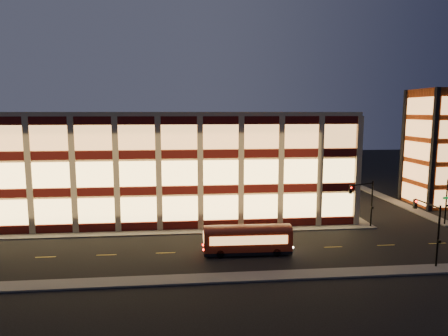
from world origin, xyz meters
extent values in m
plane|color=black|center=(0.00, 0.00, 0.00)|extent=(200.00, 200.00, 0.00)
cube|color=#514F4C|center=(-3.00, 1.00, 0.07)|extent=(54.00, 2.00, 0.15)
cube|color=#514F4C|center=(23.00, 17.00, 0.07)|extent=(2.00, 30.00, 0.15)
cube|color=#514F4C|center=(34.00, 17.00, 0.07)|extent=(2.00, 30.00, 0.15)
cube|color=#514F4C|center=(0.00, -13.00, 0.07)|extent=(100.00, 2.00, 0.15)
cube|color=tan|center=(-3.00, 17.00, 7.00)|extent=(50.00, 30.00, 14.00)
cube|color=tan|center=(-3.00, 17.00, 14.25)|extent=(50.40, 30.40, 0.50)
cube|color=#470C0A|center=(-3.00, 1.88, 0.65)|extent=(50.10, 0.25, 1.00)
cube|color=#F8C568|center=(-3.00, 1.90, 2.75)|extent=(49.00, 0.20, 3.00)
cube|color=#470C0A|center=(22.12, 17.00, 0.65)|extent=(0.25, 30.10, 1.00)
cube|color=#F8C568|center=(22.10, 17.00, 2.75)|extent=(0.20, 29.00, 3.00)
cube|color=#470C0A|center=(-3.00, 1.88, 5.05)|extent=(50.10, 0.25, 1.00)
cube|color=#F8C568|center=(-3.00, 1.90, 7.15)|extent=(49.00, 0.20, 3.00)
cube|color=#470C0A|center=(22.12, 17.00, 5.05)|extent=(0.25, 30.10, 1.00)
cube|color=#F8C568|center=(22.10, 17.00, 7.15)|extent=(0.20, 29.00, 3.00)
cube|color=#470C0A|center=(-3.00, 1.88, 9.45)|extent=(50.10, 0.25, 1.00)
cube|color=#F8C568|center=(-3.00, 1.90, 11.55)|extent=(49.00, 0.20, 3.00)
cube|color=#470C0A|center=(22.12, 17.00, 9.45)|extent=(0.25, 30.10, 1.00)
cube|color=#F8C568|center=(22.10, 17.00, 11.55)|extent=(0.20, 29.00, 3.00)
cube|color=#8C3814|center=(40.00, 12.00, 9.00)|extent=(8.00, 8.00, 18.00)
cube|color=black|center=(36.00, 8.00, 9.00)|extent=(0.60, 0.60, 18.00)
cube|color=black|center=(36.00, 16.00, 9.00)|extent=(0.60, 0.60, 18.00)
cube|color=#FFAA59|center=(35.92, 12.00, 1.80)|extent=(0.16, 6.60, 2.60)
cube|color=#FFAA59|center=(35.92, 12.00, 5.20)|extent=(0.16, 6.60, 2.60)
cube|color=#FFAA59|center=(35.92, 12.00, 8.60)|extent=(0.16, 6.60, 2.60)
cube|color=#FFAA59|center=(35.92, 12.00, 12.00)|extent=(0.16, 6.60, 2.60)
cube|color=#FFAA59|center=(35.92, 12.00, 15.40)|extent=(0.16, 6.60, 2.60)
cylinder|color=black|center=(23.50, 0.80, 3.00)|extent=(0.18, 0.18, 6.00)
cylinder|color=black|center=(21.75, 0.05, 5.70)|extent=(3.56, 1.63, 0.14)
cube|color=black|center=(20.00, -0.70, 5.20)|extent=(0.32, 0.32, 0.95)
sphere|color=#FF0C05|center=(20.00, -0.88, 5.50)|extent=(0.20, 0.20, 0.20)
cube|color=black|center=(23.50, 0.60, 2.60)|extent=(0.25, 0.18, 0.28)
cylinder|color=black|center=(33.50, 0.80, 3.00)|extent=(0.18, 0.18, 6.00)
cube|color=black|center=(33.50, 0.60, 2.60)|extent=(0.25, 0.18, 0.28)
cube|color=#0C7226|center=(33.50, 0.65, 3.60)|extent=(1.20, 0.06, 0.28)
cylinder|color=black|center=(23.50, -12.50, 3.00)|extent=(0.18, 0.18, 6.00)
cylinder|color=black|center=(23.50, -10.50, 5.70)|extent=(0.14, 4.00, 0.14)
cube|color=black|center=(23.50, -8.50, 5.20)|extent=(0.32, 0.32, 0.95)
sphere|color=#FF0C05|center=(23.50, -8.68, 5.50)|extent=(0.20, 0.20, 0.20)
cube|color=black|center=(23.50, -12.70, 2.60)|extent=(0.25, 0.18, 0.28)
cube|color=maroon|center=(6.42, -7.04, 1.52)|extent=(9.01, 2.42, 2.06)
cube|color=black|center=(6.42, -7.04, 0.31)|extent=(9.01, 2.42, 0.31)
cylinder|color=black|center=(3.53, -7.97, 0.40)|extent=(0.81, 0.29, 0.81)
cylinder|color=black|center=(3.57, -6.00, 0.40)|extent=(0.81, 0.29, 0.81)
cylinder|color=black|center=(9.27, -8.08, 0.40)|extent=(0.81, 0.29, 0.81)
cylinder|color=black|center=(9.31, -6.11, 0.40)|extent=(0.81, 0.29, 0.81)
cube|color=#FFAA59|center=(6.40, -8.19, 1.79)|extent=(7.89, 0.22, 0.90)
cube|color=#FFAA59|center=(6.44, -5.89, 1.79)|extent=(7.89, 0.22, 0.90)
camera|label=1|loc=(0.05, -46.16, 14.54)|focal=32.00mm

